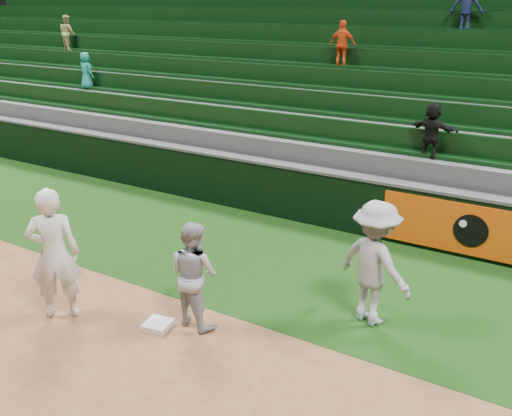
{
  "coord_description": "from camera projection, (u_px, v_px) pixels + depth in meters",
  "views": [
    {
      "loc": [
        5.16,
        -5.53,
        4.67
      ],
      "look_at": [
        0.32,
        2.3,
        1.3
      ],
      "focal_mm": 40.0,
      "sensor_mm": 36.0,
      "label": 1
    }
  ],
  "objects": [
    {
      "name": "ground",
      "position": [
        158.0,
        330.0,
        8.57
      ],
      "size": [
        70.0,
        70.0,
        0.0
      ],
      "primitive_type": "plane",
      "color": "brown",
      "rests_on": "ground"
    },
    {
      "name": "foul_grass",
      "position": [
        261.0,
        257.0,
        10.97
      ],
      "size": [
        36.0,
        4.2,
        0.01
      ],
      "primitive_type": "cube",
      "color": "black",
      "rests_on": "ground"
    },
    {
      "name": "first_base",
      "position": [
        158.0,
        325.0,
        8.62
      ],
      "size": [
        0.44,
        0.44,
        0.09
      ],
      "primitive_type": "cube",
      "rotation": [
        0.0,
        0.0,
        0.18
      ],
      "color": "white",
      "rests_on": "ground"
    },
    {
      "name": "first_baseman",
      "position": [
        54.0,
        254.0,
        8.62
      ],
      "size": [
        0.91,
        0.88,
        2.1
      ],
      "primitive_type": "imported",
      "rotation": [
        0.0,
        0.0,
        3.86
      ],
      "color": "silver",
      "rests_on": "ground"
    },
    {
      "name": "baserunner",
      "position": [
        194.0,
        274.0,
        8.47
      ],
      "size": [
        0.89,
        0.74,
        1.66
      ],
      "primitive_type": "imported",
      "rotation": [
        0.0,
        0.0,
        3.0
      ],
      "color": "#9A9CA4",
      "rests_on": "ground"
    },
    {
      "name": "base_coach",
      "position": [
        375.0,
        263.0,
        8.48
      ],
      "size": [
        1.43,
        1.1,
        1.95
      ],
      "primitive_type": "imported",
      "rotation": [
        0.0,
        0.0,
        2.8
      ],
      "color": "#9497A1",
      "rests_on": "foul_grass"
    },
    {
      "name": "field_wall",
      "position": [
        314.0,
        195.0,
        12.49
      ],
      "size": [
        36.0,
        0.45,
        1.25
      ],
      "color": "black",
      "rests_on": "ground"
    },
    {
      "name": "stadium_seating",
      "position": [
        377.0,
        118.0,
        15.16
      ],
      "size": [
        36.0,
        5.95,
        5.18
      ],
      "color": "#3D3D40",
      "rests_on": "ground"
    }
  ]
}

